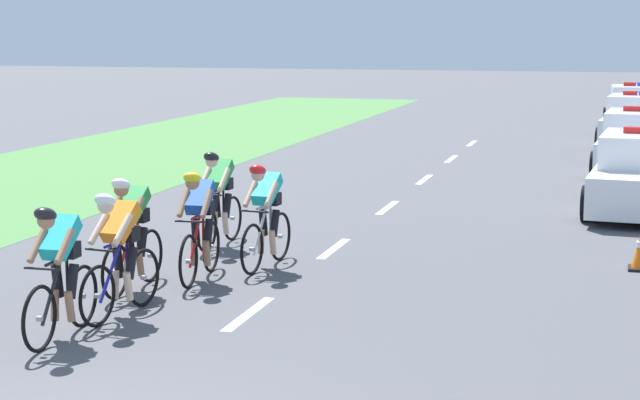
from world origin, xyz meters
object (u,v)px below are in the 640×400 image
object	(u,v)px
police_car_third	(637,123)
cyclist_sixth	(219,197)
cyclist_third	(132,232)
police_car_second	(640,145)
cyclist_fifth	(266,214)
cyclist_lead	(59,270)
police_car_furthest	(635,110)
cyclist_fourth	(199,223)
cyclist_second	(119,252)

from	to	relation	value
police_car_third	cyclist_sixth	bearing A→B (deg)	-110.99
cyclist_sixth	police_car_third	world-z (taller)	police_car_third
cyclist_third	police_car_second	bearing A→B (deg)	64.39
cyclist_fifth	police_car_second	world-z (taller)	police_car_second
cyclist_sixth	police_car_second	world-z (taller)	police_car_second
cyclist_lead	police_car_third	world-z (taller)	police_car_third
police_car_second	police_car_furthest	xyz separation A→B (m)	(0.00, 11.49, 0.00)
cyclist_fourth	cyclist_fifth	bearing A→B (deg)	57.32
cyclist_second	police_car_furthest	size ratio (longest dim) A/B	0.38
cyclist_lead	police_car_third	distance (m)	23.07
cyclist_sixth	police_car_third	size ratio (longest dim) A/B	0.38
cyclist_fourth	police_car_third	xyz separation A→B (m)	(5.93, 19.15, -0.11)
police_car_second	police_car_third	size ratio (longest dim) A/B	0.99
cyclist_lead	police_car_third	xyz separation A→B (m)	(6.35, 22.18, -0.11)
cyclist_fifth	police_car_third	bearing A→B (deg)	73.72
cyclist_fourth	police_car_furthest	size ratio (longest dim) A/B	0.39
police_car_third	cyclist_third	bearing A→B (deg)	-108.19
cyclist_second	cyclist_fourth	world-z (taller)	same
cyclist_fourth	police_car_furthest	xyz separation A→B (m)	(5.93, 24.37, -0.11)
cyclist_sixth	cyclist_third	bearing A→B (deg)	-91.09
cyclist_second	police_car_second	size ratio (longest dim) A/B	0.38
cyclist_fifth	police_car_furthest	world-z (taller)	police_car_furthest
cyclist_second	police_car_second	bearing A→B (deg)	67.56
cyclist_sixth	cyclist_fourth	bearing A→B (deg)	-75.75
cyclist_fourth	police_car_furthest	bearing A→B (deg)	76.32
cyclist_lead	police_car_second	xyz separation A→B (m)	(6.35, 15.91, -0.11)
cyclist_fifth	police_car_furthest	distance (m)	24.00
cyclist_second	police_car_third	bearing A→B (deg)	73.80
cyclist_fourth	cyclist_sixth	bearing A→B (deg)	104.25
cyclist_third	police_car_third	size ratio (longest dim) A/B	0.38
police_car_second	cyclist_fourth	bearing A→B (deg)	-114.73
police_car_furthest	cyclist_sixth	bearing A→B (deg)	-106.34
cyclist_lead	police_car_second	world-z (taller)	police_car_second
cyclist_third	cyclist_fifth	distance (m)	2.16
cyclist_lead	cyclist_fourth	xyz separation A→B (m)	(0.42, 3.03, 0.00)
cyclist_fourth	cyclist_sixth	world-z (taller)	same
cyclist_second	police_car_second	world-z (taller)	police_car_second
cyclist_fourth	cyclist_sixth	xyz separation A→B (m)	(-0.56, 2.22, 0.00)
police_car_furthest	cyclist_fifth	bearing A→B (deg)	-102.79
cyclist_lead	cyclist_fifth	bearing A→B (deg)	75.44
cyclist_lead	cyclist_fifth	world-z (taller)	same
cyclist_fourth	cyclist_fifth	xyz separation A→B (m)	(0.62, 0.97, 0.00)
cyclist_third	police_car_second	distance (m)	15.16
cyclist_fifth	cyclist_second	bearing A→B (deg)	-105.68
cyclist_fourth	police_car_second	xyz separation A→B (m)	(5.93, 12.88, -0.11)
cyclist_third	cyclist_fifth	size ratio (longest dim) A/B	1.00
cyclist_sixth	police_car_furthest	distance (m)	23.09
cyclist_second	cyclist_fifth	world-z (taller)	same
police_car_furthest	cyclist_lead	bearing A→B (deg)	-103.05
cyclist_lead	police_car_second	distance (m)	17.13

